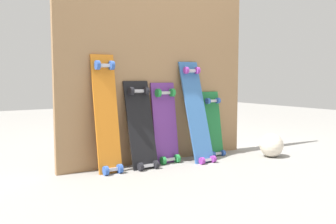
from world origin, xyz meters
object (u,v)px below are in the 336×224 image
Objects in this scene: skateboard_orange at (107,117)px; skateboard_blue at (197,115)px; rubber_ball at (271,145)px; skateboard_black at (141,128)px; skateboard_purple at (166,126)px; skateboard_green at (213,127)px.

skateboard_orange reaches higher than skateboard_blue.
skateboard_blue reaches higher than rubber_ball.
skateboard_black is at bearing 175.18° from skateboard_blue.
rubber_ball is at bearing -21.16° from skateboard_purple.
skateboard_black is 1.03× the size of skateboard_purple.
rubber_ball is at bearing -12.71° from skateboard_orange.
skateboard_purple is 1.01m from rubber_ball.
skateboard_orange is 1.26× the size of skateboard_black.
skateboard_black reaches higher than skateboard_purple.
skateboard_purple is at bearing 161.86° from skateboard_blue.
skateboard_purple is 0.79× the size of skateboard_blue.
rubber_ball is at bearing -22.37° from skateboard_blue.
skateboard_green is at bearing 1.16° from skateboard_orange.
skateboard_black is 0.26m from skateboard_purple.
skateboard_purple is at bearing 2.62° from skateboard_orange.
skateboard_black is 1.25m from rubber_ball.
skateboard_black is at bearing 165.16° from rubber_ball.
skateboard_blue is at bearing -4.82° from skateboard_black.
skateboard_orange is 4.48× the size of rubber_ball.
skateboard_purple is (0.26, 0.04, -0.01)m from skateboard_black.
skateboard_blue is at bearing -4.43° from skateboard_orange.
skateboard_black is at bearing -177.04° from skateboard_green.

